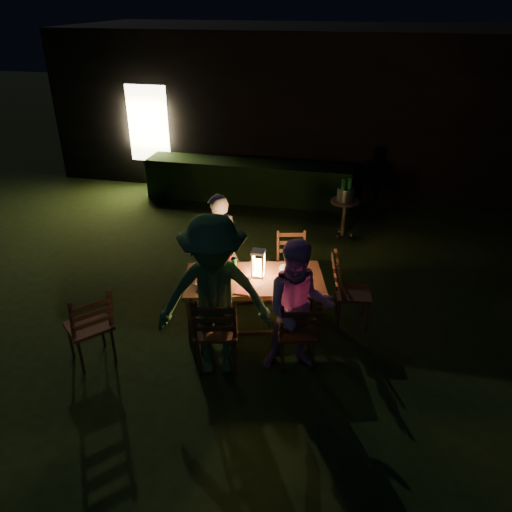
% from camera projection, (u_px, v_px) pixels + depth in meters
% --- Properties ---
extents(garden_envelope, '(40.00, 40.00, 3.20)m').
position_uv_depth(garden_envelope, '(292.00, 101.00, 11.67)').
color(garden_envelope, black).
rests_on(garden_envelope, ground).
extents(dining_table, '(1.85, 1.25, 0.70)m').
position_uv_depth(dining_table, '(254.00, 283.00, 6.16)').
color(dining_table, '#482B18').
rests_on(dining_table, ground).
extents(chair_near_left, '(0.58, 0.60, 1.06)m').
position_uv_depth(chair_near_left, '(217.00, 343.00, 5.61)').
color(chair_near_left, '#482B18').
rests_on(chair_near_left, ground).
extents(chair_near_right, '(0.53, 0.56, 0.96)m').
position_uv_depth(chair_near_right, '(296.00, 343.00, 5.66)').
color(chair_near_right, '#482B18').
rests_on(chair_near_right, ground).
extents(chair_far_left, '(0.59, 0.61, 1.01)m').
position_uv_depth(chair_far_left, '(220.00, 275.00, 6.98)').
color(chair_far_left, '#482B18').
rests_on(chair_far_left, ground).
extents(chair_far_right, '(0.50, 0.53, 0.92)m').
position_uv_depth(chair_far_right, '(291.00, 276.00, 7.03)').
color(chair_far_right, '#482B18').
rests_on(chair_far_right, ground).
extents(chair_end, '(0.54, 0.51, 1.00)m').
position_uv_depth(chair_end, '(350.00, 303.00, 6.36)').
color(chair_end, '#482B18').
rests_on(chair_end, ground).
extents(chair_spare, '(0.67, 0.67, 1.03)m').
position_uv_depth(chair_spare, '(91.00, 338.00, 5.70)').
color(chair_spare, '#482B18').
rests_on(chair_spare, ground).
extents(person_house_side, '(0.62, 0.49, 1.51)m').
position_uv_depth(person_house_side, '(219.00, 245.00, 6.82)').
color(person_house_side, white).
rests_on(person_house_side, ground).
extents(person_opp_right, '(0.90, 0.78, 1.59)m').
position_uv_depth(person_opp_right, '(299.00, 308.00, 5.38)').
color(person_opp_right, '#E9A0E3').
rests_on(person_opp_right, ground).
extents(person_opp_left, '(1.36, 0.99, 1.89)m').
position_uv_depth(person_opp_left, '(215.00, 298.00, 5.28)').
color(person_opp_left, '#3A753D').
rests_on(person_opp_left, ground).
extents(lantern, '(0.16, 0.16, 0.35)m').
position_uv_depth(lantern, '(258.00, 265.00, 6.10)').
color(lantern, white).
rests_on(lantern, dining_table).
extents(plate_far_left, '(0.25, 0.25, 0.01)m').
position_uv_depth(plate_far_left, '(210.00, 270.00, 6.30)').
color(plate_far_left, white).
rests_on(plate_far_left, dining_table).
extents(plate_near_left, '(0.25, 0.25, 0.01)m').
position_uv_depth(plate_near_left, '(209.00, 288.00, 5.91)').
color(plate_near_left, white).
rests_on(plate_near_left, dining_table).
extents(plate_far_right, '(0.25, 0.25, 0.01)m').
position_uv_depth(plate_far_right, '(289.00, 268.00, 6.34)').
color(plate_far_right, white).
rests_on(plate_far_right, dining_table).
extents(plate_near_right, '(0.25, 0.25, 0.01)m').
position_uv_depth(plate_near_right, '(293.00, 286.00, 5.95)').
color(plate_near_right, white).
rests_on(plate_near_right, dining_table).
extents(wineglass_a, '(0.06, 0.06, 0.18)m').
position_uv_depth(wineglass_a, '(230.00, 261.00, 6.33)').
color(wineglass_a, '#59070F').
rests_on(wineglass_a, dining_table).
extents(wineglass_b, '(0.06, 0.06, 0.18)m').
position_uv_depth(wineglass_b, '(194.00, 278.00, 5.96)').
color(wineglass_b, '#59070F').
rests_on(wineglass_b, dining_table).
extents(wineglass_c, '(0.06, 0.06, 0.18)m').
position_uv_depth(wineglass_c, '(281.00, 283.00, 5.85)').
color(wineglass_c, '#59070F').
rests_on(wineglass_c, dining_table).
extents(wineglass_d, '(0.06, 0.06, 0.18)m').
position_uv_depth(wineglass_d, '(303.00, 264.00, 6.27)').
color(wineglass_d, '#59070F').
rests_on(wineglass_d, dining_table).
extents(wineglass_e, '(0.06, 0.06, 0.18)m').
position_uv_depth(wineglass_e, '(247.00, 285.00, 5.82)').
color(wineglass_e, silver).
rests_on(wineglass_e, dining_table).
extents(bottle_table, '(0.07, 0.07, 0.28)m').
position_uv_depth(bottle_table, '(234.00, 268.00, 6.06)').
color(bottle_table, '#0F471E').
rests_on(bottle_table, dining_table).
extents(napkin_left, '(0.18, 0.14, 0.01)m').
position_uv_depth(napkin_left, '(242.00, 292.00, 5.84)').
color(napkin_left, red).
rests_on(napkin_left, dining_table).
extents(napkin_right, '(0.18, 0.14, 0.01)m').
position_uv_depth(napkin_right, '(302.00, 289.00, 5.88)').
color(napkin_right, red).
rests_on(napkin_right, dining_table).
extents(phone, '(0.14, 0.07, 0.01)m').
position_uv_depth(phone, '(202.00, 292.00, 5.84)').
color(phone, black).
rests_on(phone, dining_table).
extents(side_table, '(0.49, 0.49, 0.66)m').
position_uv_depth(side_table, '(345.00, 205.00, 8.59)').
color(side_table, brown).
rests_on(side_table, ground).
extents(ice_bucket, '(0.30, 0.30, 0.22)m').
position_uv_depth(ice_bucket, '(346.00, 194.00, 8.50)').
color(ice_bucket, '#A5A8AD').
rests_on(ice_bucket, side_table).
extents(bottle_bucket_a, '(0.07, 0.07, 0.32)m').
position_uv_depth(bottle_bucket_a, '(343.00, 192.00, 8.45)').
color(bottle_bucket_a, '#0F471E').
rests_on(bottle_bucket_a, side_table).
extents(bottle_bucket_b, '(0.07, 0.07, 0.32)m').
position_uv_depth(bottle_bucket_b, '(349.00, 191.00, 8.50)').
color(bottle_bucket_b, '#0F471E').
rests_on(bottle_bucket_b, side_table).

